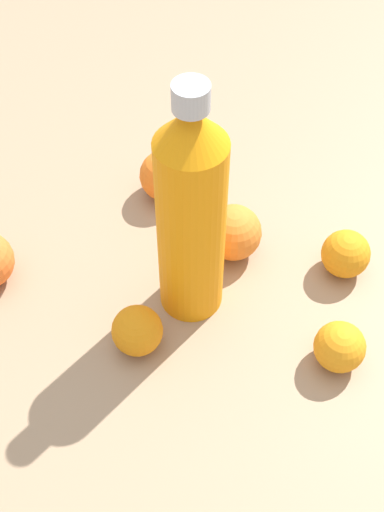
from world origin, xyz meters
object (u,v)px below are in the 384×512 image
at_px(orange_1, 233,232).
at_px(orange_5, 137,330).
at_px(orange_4, 346,254).
at_px(orange_3, 340,347).
at_px(water_bottle, 192,214).
at_px(orange_2, 165,175).

distance_m(orange_1, orange_5, 0.19).
distance_m(orange_4, orange_5, 0.29).
relative_size(orange_1, orange_3, 1.23).
height_order(orange_1, orange_3, orange_1).
height_order(orange_3, orange_5, same).
bearing_deg(water_bottle, orange_4, 132.89).
xyz_separation_m(orange_2, orange_5, (-0.08, 0.24, -0.01)).
xyz_separation_m(orange_1, orange_4, (-0.14, -0.03, -0.01)).
relative_size(water_bottle, orange_2, 4.52).
xyz_separation_m(orange_1, orange_5, (0.05, 0.18, -0.01)).
xyz_separation_m(orange_3, orange_4, (0.03, -0.14, 0.00)).
bearing_deg(orange_2, orange_3, 150.87).
height_order(orange_2, orange_3, orange_2).
distance_m(orange_1, orange_4, 0.15).
bearing_deg(orange_4, orange_2, -6.65).
xyz_separation_m(water_bottle, orange_3, (-0.19, 0.02, -0.12)).
height_order(water_bottle, orange_4, water_bottle).
height_order(orange_1, orange_5, orange_1).
bearing_deg(orange_2, orange_4, 173.35).
relative_size(orange_3, orange_5, 0.99).
xyz_separation_m(water_bottle, orange_2, (0.11, -0.15, -0.12)).
relative_size(water_bottle, orange_4, 5.23).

